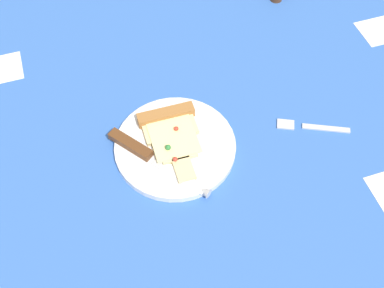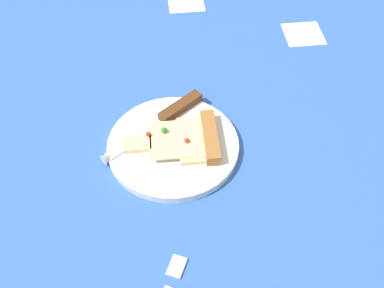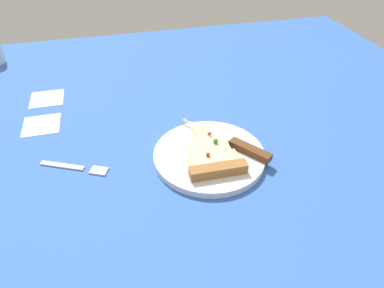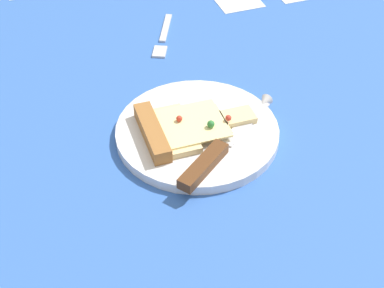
% 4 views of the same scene
% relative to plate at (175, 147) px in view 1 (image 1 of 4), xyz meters
% --- Properties ---
extents(ground_plane, '(1.51, 1.51, 0.03)m').
position_rel_plate_xyz_m(ground_plane, '(-0.03, -0.06, -0.02)').
color(ground_plane, '#3360B7').
rests_on(ground_plane, ground).
extents(plate, '(0.25, 0.25, 0.02)m').
position_rel_plate_xyz_m(plate, '(0.00, 0.00, 0.00)').
color(plate, silver).
rests_on(plate, ground_plane).
extents(pizza_slice, '(0.12, 0.18, 0.02)m').
position_rel_plate_xyz_m(pizza_slice, '(0.00, 0.03, 0.02)').
color(pizza_slice, beige).
rests_on(pizza_slice, plate).
extents(knife, '(0.16, 0.20, 0.02)m').
position_rel_plate_xyz_m(knife, '(-0.06, -0.01, 0.01)').
color(knife, silver).
rests_on(knife, plate).
extents(fork, '(0.15, 0.08, 0.01)m').
position_rel_plate_xyz_m(fork, '(0.29, -0.04, -0.00)').
color(fork, silver).
rests_on(fork, ground_plane).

